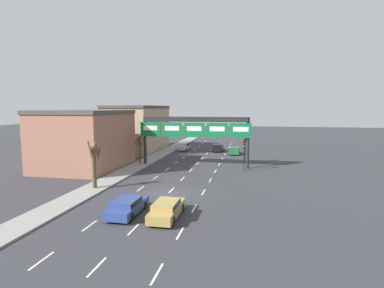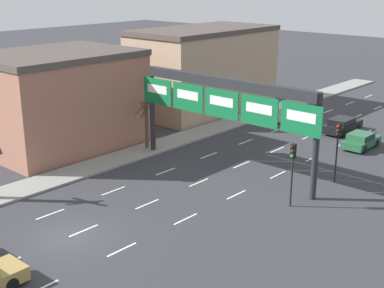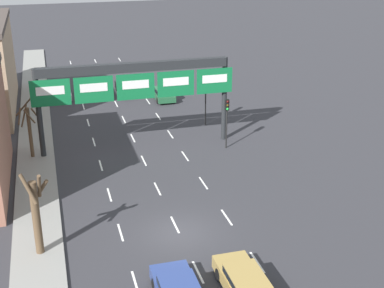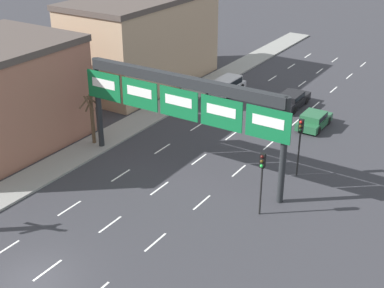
# 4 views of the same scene
# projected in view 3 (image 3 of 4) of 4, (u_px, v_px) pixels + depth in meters

# --- Properties ---
(ground_plane) EXTENTS (220.00, 220.00, 0.00)m
(ground_plane) POSITION_uv_depth(u_px,v_px,m) (179.00, 233.00, 31.32)
(ground_plane) COLOR #333338
(sidewalk_left) EXTENTS (2.80, 110.00, 0.15)m
(sidewalk_left) POSITION_uv_depth(u_px,v_px,m) (38.00, 253.00, 29.29)
(sidewalk_left) COLOR gray
(sidewalk_left) RESTS_ON ground_plane
(lane_dashes) EXTENTS (6.72, 67.00, 0.01)m
(lane_dashes) POSITION_uv_depth(u_px,v_px,m) (138.00, 149.00, 43.38)
(lane_dashes) COLOR white
(lane_dashes) RESTS_ON ground_plane
(sign_gantry) EXTENTS (15.80, 0.70, 7.06)m
(sign_gantry) POSITION_uv_depth(u_px,v_px,m) (135.00, 80.00, 41.42)
(sign_gantry) COLOR #232628
(sign_gantry) RESTS_ON ground_plane
(suv_silver) EXTENTS (1.89, 4.22, 1.49)m
(suv_silver) POSITION_uv_depth(u_px,v_px,m) (62.00, 90.00, 56.24)
(suv_silver) COLOR #B7B7BC
(suv_silver) RESTS_ON ground_plane
(car_gold) EXTENTS (1.86, 4.76, 1.33)m
(car_gold) POSITION_uv_depth(u_px,v_px,m) (245.00, 283.00, 25.69)
(car_gold) COLOR #A88947
(car_gold) RESTS_ON ground_plane
(car_black) EXTENTS (1.89, 4.60, 1.39)m
(car_black) POSITION_uv_depth(u_px,v_px,m) (126.00, 87.00, 57.67)
(car_black) COLOR black
(car_black) RESTS_ON ground_plane
(car_green) EXTENTS (1.85, 3.98, 1.33)m
(car_green) POSITION_uv_depth(u_px,v_px,m) (163.00, 93.00, 55.57)
(car_green) COLOR #235B38
(car_green) RESTS_ON ground_plane
(traffic_light_near_gantry) EXTENTS (0.30, 0.35, 4.13)m
(traffic_light_near_gantry) POSITION_uv_depth(u_px,v_px,m) (227.00, 113.00, 42.44)
(traffic_light_near_gantry) COLOR black
(traffic_light_near_gantry) RESTS_ON ground_plane
(traffic_light_mid_block) EXTENTS (0.30, 0.35, 4.20)m
(traffic_light_mid_block) POSITION_uv_depth(u_px,v_px,m) (206.00, 93.00, 47.64)
(traffic_light_mid_block) COLOR black
(traffic_light_mid_block) RESTS_ON ground_plane
(tree_bare_closest) EXTENTS (1.74, 1.74, 4.86)m
(tree_bare_closest) POSITION_uv_depth(u_px,v_px,m) (29.00, 127.00, 40.69)
(tree_bare_closest) COLOR brown
(tree_bare_closest) RESTS_ON sidewalk_left
(tree_bare_second) EXTENTS (1.53, 1.53, 4.86)m
(tree_bare_second) POSITION_uv_depth(u_px,v_px,m) (36.00, 212.00, 28.32)
(tree_bare_second) COLOR brown
(tree_bare_second) RESTS_ON sidewalk_left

